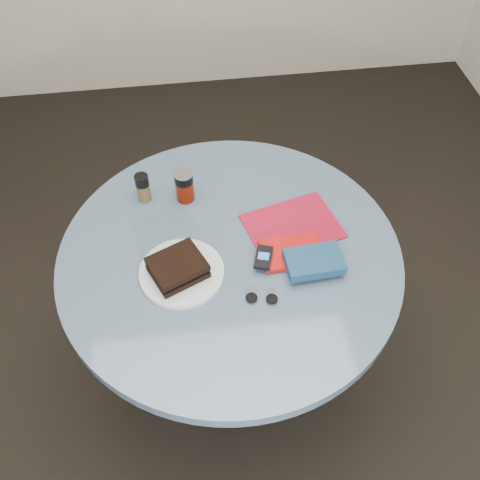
{
  "coord_description": "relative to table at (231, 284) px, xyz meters",
  "views": [
    {
      "loc": [
        -0.1,
        -0.96,
        1.97
      ],
      "look_at": [
        0.03,
        0.0,
        0.8
      ],
      "focal_mm": 40.0,
      "sensor_mm": 36.0,
      "label": 1
    }
  ],
  "objects": [
    {
      "name": "magazine",
      "position": [
        0.2,
        0.07,
        0.17
      ],
      "size": [
        0.31,
        0.27,
        0.0
      ],
      "primitive_type": "cube",
      "rotation": [
        0.0,
        0.0,
        0.26
      ],
      "color": "maroon",
      "rests_on": "table"
    },
    {
      "name": "red_book",
      "position": [
        0.18,
        -0.03,
        0.18
      ],
      "size": [
        0.18,
        0.13,
        0.01
      ],
      "primitive_type": "cube",
      "rotation": [
        0.0,
        0.0,
        0.05
      ],
      "color": "#A90D0E",
      "rests_on": "magazine"
    },
    {
      "name": "headphones",
      "position": [
        0.06,
        -0.18,
        0.17
      ],
      "size": [
        0.09,
        0.05,
        0.02
      ],
      "color": "black",
      "rests_on": "table"
    },
    {
      "name": "pepper_grinder",
      "position": [
        -0.24,
        0.25,
        0.21
      ],
      "size": [
        0.05,
        0.05,
        0.1
      ],
      "color": "#504122",
      "rests_on": "table"
    },
    {
      "name": "novel",
      "position": [
        0.23,
        -0.09,
        0.2
      ],
      "size": [
        0.16,
        0.11,
        0.03
      ],
      "primitive_type": "cube",
      "rotation": [
        0.0,
        0.0,
        0.06
      ],
      "color": "navy",
      "rests_on": "red_book"
    },
    {
      "name": "mp3_player",
      "position": [
        0.09,
        -0.05,
        0.19
      ],
      "size": [
        0.07,
        0.09,
        0.01
      ],
      "color": "black",
      "rests_on": "red_book"
    },
    {
      "name": "sandwich",
      "position": [
        -0.15,
        -0.07,
        0.2
      ],
      "size": [
        0.18,
        0.17,
        0.05
      ],
      "color": "black",
      "rests_on": "plate"
    },
    {
      "name": "table",
      "position": [
        0.0,
        0.0,
        0.0
      ],
      "size": [
        1.0,
        1.0,
        0.75
      ],
      "color": "black",
      "rests_on": "ground"
    },
    {
      "name": "plate",
      "position": [
        -0.14,
        -0.06,
        0.17
      ],
      "size": [
        0.24,
        0.24,
        0.02
      ],
      "primitive_type": "cylinder",
      "rotation": [
        0.0,
        0.0,
        0.0
      ],
      "color": "silver",
      "rests_on": "table"
    },
    {
      "name": "soda_can",
      "position": [
        -0.11,
        0.24,
        0.22
      ],
      "size": [
        0.08,
        0.08,
        0.11
      ],
      "color": "#691505",
      "rests_on": "table"
    },
    {
      "name": "ground",
      "position": [
        0.0,
        0.0,
        -0.59
      ],
      "size": [
        4.0,
        4.0,
        0.0
      ],
      "primitive_type": "plane",
      "color": "black",
      "rests_on": "ground"
    }
  ]
}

